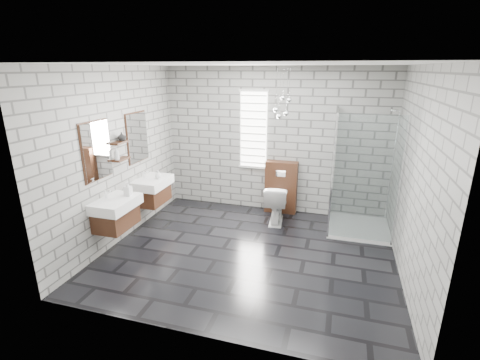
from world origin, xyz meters
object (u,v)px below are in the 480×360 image
at_px(vanity_right, 151,183).
at_px(shower_enclosure, 355,204).
at_px(cistern_panel, 281,187).
at_px(toilet, 276,203).
at_px(vanity_left, 114,205).

bearing_deg(vanity_right, shower_enclosure, 10.99).
height_order(cistern_panel, toilet, cistern_panel).
bearing_deg(toilet, vanity_left, 34.08).
bearing_deg(cistern_panel, shower_enclosure, -21.29).
xyz_separation_m(cistern_panel, toilet, (0.00, -0.48, -0.15)).
height_order(vanity_left, vanity_right, same).
distance_m(vanity_left, shower_enclosure, 3.82).
bearing_deg(shower_enclosure, vanity_left, -153.51).
distance_m(cistern_panel, toilet, 0.50).
bearing_deg(vanity_left, toilet, 39.82).
relative_size(vanity_right, shower_enclosure, 0.77).
height_order(vanity_left, toilet, vanity_left).
xyz_separation_m(vanity_left, vanity_right, (0.00, 1.04, 0.00)).
relative_size(vanity_left, vanity_right, 1.00).
distance_m(cistern_panel, shower_enclosure, 1.42).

